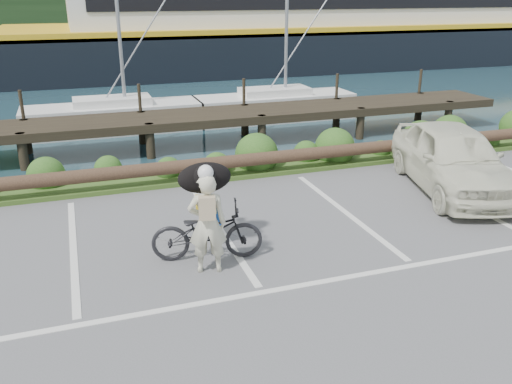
# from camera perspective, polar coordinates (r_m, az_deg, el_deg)

# --- Properties ---
(ground) EXTENTS (72.00, 72.00, 0.00)m
(ground) POSITION_cam_1_polar(r_m,az_deg,el_deg) (8.41, -0.24, -9.22)
(ground) COLOR #555558
(harbor_backdrop) EXTENTS (170.00, 160.00, 30.00)m
(harbor_backdrop) POSITION_cam_1_polar(r_m,az_deg,el_deg) (85.54, -17.73, 16.72)
(harbor_backdrop) COLOR #19333D
(harbor_backdrop) RESTS_ON ground
(vegetation_strip) EXTENTS (34.00, 1.60, 0.10)m
(vegetation_strip) POSITION_cam_1_polar(r_m,az_deg,el_deg) (13.11, -7.64, 1.96)
(vegetation_strip) COLOR #3D5B21
(vegetation_strip) RESTS_ON ground
(log_rail) EXTENTS (32.00, 0.30, 0.60)m
(log_rail) POSITION_cam_1_polar(r_m,az_deg,el_deg) (12.48, -6.98, 0.78)
(log_rail) COLOR #443021
(log_rail) RESTS_ON ground
(bicycle) EXTENTS (1.90, 0.99, 0.95)m
(bicycle) POSITION_cam_1_polar(r_m,az_deg,el_deg) (8.87, -5.17, -4.22)
(bicycle) COLOR black
(bicycle) RESTS_ON ground
(cyclist) EXTENTS (0.66, 0.50, 1.62)m
(cyclist) POSITION_cam_1_polar(r_m,az_deg,el_deg) (8.35, -5.14, -3.34)
(cyclist) COLOR beige
(cyclist) RESTS_ON ground
(dog) EXTENTS (0.63, 0.99, 0.53)m
(dog) POSITION_cam_1_polar(r_m,az_deg,el_deg) (9.14, -5.44, 1.51)
(dog) COLOR black
(dog) RESTS_ON bicycle
(parked_car) EXTENTS (2.78, 4.57, 1.45)m
(parked_car) POSITION_cam_1_polar(r_m,az_deg,el_deg) (12.63, 20.02, 3.39)
(parked_car) COLOR silver
(parked_car) RESTS_ON ground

